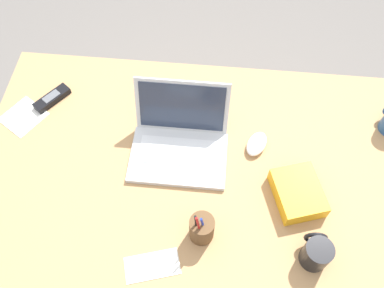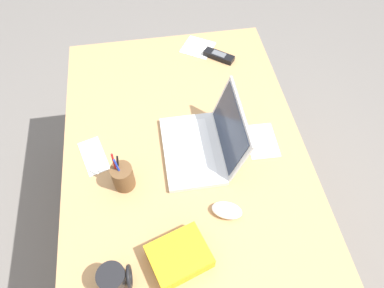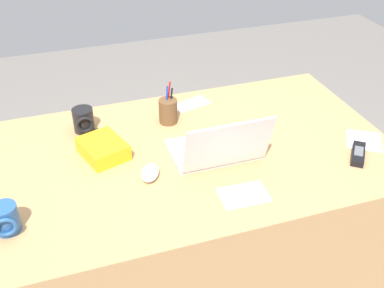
# 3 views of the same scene
# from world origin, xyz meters

# --- Properties ---
(ground_plane) EXTENTS (6.00, 6.00, 0.00)m
(ground_plane) POSITION_xyz_m (0.00, 0.00, 0.00)
(ground_plane) COLOR slate
(desk) EXTENTS (1.55, 0.91, 0.75)m
(desk) POSITION_xyz_m (0.00, 0.00, 0.38)
(desk) COLOR tan
(desk) RESTS_ON ground
(laptop) EXTENTS (0.32, 0.28, 0.21)m
(laptop) POSITION_xyz_m (-0.09, 0.07, 0.80)
(laptop) COLOR silver
(laptop) RESTS_ON desk
(computer_mouse) EXTENTS (0.10, 0.12, 0.03)m
(computer_mouse) POSITION_xyz_m (0.17, 0.10, 0.77)
(computer_mouse) COLOR white
(computer_mouse) RESTS_ON desk
(coffee_mug_white) EXTENTS (0.08, 0.09, 0.09)m
(coffee_mug_white) POSITION_xyz_m (0.64, 0.22, 0.80)
(coffee_mug_white) COLOR #26518C
(coffee_mug_white) RESTS_ON desk
(coffee_mug_tall) EXTENTS (0.08, 0.09, 0.10)m
(coffee_mug_tall) POSITION_xyz_m (0.34, -0.27, 0.80)
(coffee_mug_tall) COLOR black
(coffee_mug_tall) RESTS_ON desk
(cordless_phone) EXTENTS (0.12, 0.14, 0.03)m
(cordless_phone) POSITION_xyz_m (-0.58, 0.23, 0.76)
(cordless_phone) COLOR black
(cordless_phone) RESTS_ON desk
(pen_holder) EXTENTS (0.07, 0.07, 0.17)m
(pen_holder) POSITION_xyz_m (0.01, -0.23, 0.80)
(pen_holder) COLOR brown
(pen_holder) RESTS_ON desk
(snack_bag) EXTENTS (0.19, 0.21, 0.06)m
(snack_bag) POSITION_xyz_m (0.30, -0.08, 0.78)
(snack_bag) COLOR #F2AD19
(snack_bag) RESTS_ON desk
(paper_note_near_laptop) EXTENTS (0.18, 0.18, 0.00)m
(paper_note_near_laptop) POSITION_xyz_m (-0.67, 0.14, 0.75)
(paper_note_near_laptop) COLOR white
(paper_note_near_laptop) RESTS_ON desk
(paper_note_left) EXTENTS (0.18, 0.12, 0.00)m
(paper_note_left) POSITION_xyz_m (-0.13, -0.34, 0.75)
(paper_note_left) COLOR white
(paper_note_left) RESTS_ON desk
(paper_note_right) EXTENTS (0.16, 0.12, 0.00)m
(paper_note_right) POSITION_xyz_m (-0.10, 0.30, 0.75)
(paper_note_right) COLOR white
(paper_note_right) RESTS_ON desk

